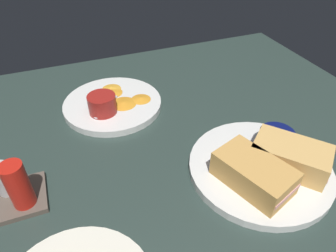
{
  "coord_description": "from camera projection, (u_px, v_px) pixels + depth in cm",
  "views": [
    {
      "loc": [
        -33.86,
        16.59,
        42.14
      ],
      "look_at": [
        12.44,
        -1.61,
        3.0
      ],
      "focal_mm": 32.63,
      "sensor_mm": 36.0,
      "label": 1
    }
  ],
  "objects": [
    {
      "name": "sandwich_half_near",
      "position": [
        254.0,
        173.0,
        0.52
      ],
      "size": [
        14.83,
        11.49,
        4.8
      ],
      "color": "tan",
      "rests_on": "plate_sandwich_main"
    },
    {
      "name": "spoon_by_dark_ramekin",
      "position": [
        260.0,
        161.0,
        0.57
      ],
      "size": [
        5.48,
        9.58,
        0.8
      ],
      "color": "silver",
      "rests_on": "plate_sandwich_main"
    },
    {
      "name": "plate_chips_companion",
      "position": [
        113.0,
        104.0,
        0.74
      ],
      "size": [
        23.31,
        23.31,
        1.6
      ],
      "primitive_type": "cylinder",
      "color": "silver",
      "rests_on": "ground_plane"
    },
    {
      "name": "ramekin_dark_sauce",
      "position": [
        276.0,
        140.0,
        0.59
      ],
      "size": [
        6.66,
        6.66,
        3.99
      ],
      "color": "#0C144C",
      "rests_on": "plate_sandwich_main"
    },
    {
      "name": "plantain_chip_scatter",
      "position": [
        118.0,
        97.0,
        0.74
      ],
      "size": [
        14.13,
        15.47,
        0.6
      ],
      "color": "orange",
      "rests_on": "plate_chips_companion"
    },
    {
      "name": "ground_plane",
      "position": [
        184.0,
        186.0,
        0.57
      ],
      "size": [
        110.0,
        110.0,
        3.0
      ],
      "primitive_type": "cube",
      "color": "#283833"
    },
    {
      "name": "ramekin_light_gravy",
      "position": [
        102.0,
        103.0,
        0.68
      ],
      "size": [
        6.32,
        6.32,
        4.32
      ],
      "color": "maroon",
      "rests_on": "plate_chips_companion"
    },
    {
      "name": "plate_sandwich_main",
      "position": [
        259.0,
        168.0,
        0.57
      ],
      "size": [
        26.21,
        26.21,
        1.6
      ],
      "primitive_type": "cylinder",
      "color": "silver",
      "rests_on": "ground_plane"
    },
    {
      "name": "spoon_by_gravy_ramekin",
      "position": [
        102.0,
        111.0,
        0.69
      ],
      "size": [
        8.39,
        7.62,
        0.8
      ],
      "color": "silver",
      "rests_on": "plate_chips_companion"
    },
    {
      "name": "sandwich_half_far",
      "position": [
        290.0,
        156.0,
        0.55
      ],
      "size": [
        14.87,
        14.13,
        4.8
      ],
      "color": "tan",
      "rests_on": "plate_sandwich_main"
    },
    {
      "name": "condiment_caddy",
      "position": [
        15.0,
        188.0,
        0.5
      ],
      "size": [
        9.0,
        9.0,
        9.5
      ],
      "color": "brown",
      "rests_on": "ground_plane"
    }
  ]
}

